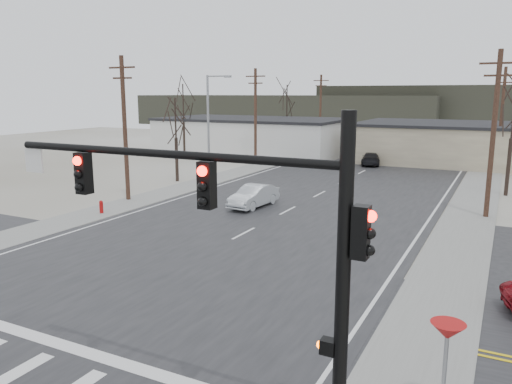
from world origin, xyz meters
TOP-DOWN VIEW (x-y plane):
  - ground at (0.00, 0.00)m, footprint 140.00×140.00m
  - main_road at (0.00, 15.00)m, footprint 18.00×110.00m
  - cross_road at (0.00, 0.00)m, footprint 90.00×10.00m
  - sidewalk_left at (-10.60, 20.00)m, footprint 3.00×90.00m
  - sidewalk_right at (10.60, 20.00)m, footprint 3.00×90.00m
  - traffic_signal_mast at (7.89, -6.20)m, footprint 8.95×0.43m
  - fire_hydrant at (-10.20, 8.00)m, footprint 0.24×0.24m
  - yield_sign at (11.50, -3.50)m, footprint 0.80×0.80m
  - building_left_far at (-16.00, 40.00)m, footprint 22.30×12.30m
  - building_right_far at (10.00, 44.00)m, footprint 26.30×14.30m
  - upole_left_b at (-11.50, 12.00)m, footprint 2.20×0.30m
  - upole_left_c at (-11.50, 32.00)m, footprint 2.20×0.30m
  - upole_left_d at (-11.50, 52.00)m, footprint 2.20×0.30m
  - upole_right_a at (11.50, 18.00)m, footprint 2.20×0.30m
  - upole_right_b at (11.50, 40.00)m, footprint 2.20×0.30m
  - streetlight_main at (-10.80, 22.00)m, footprint 2.40×0.25m
  - tree_left_near at (-13.00, 20.00)m, footprint 3.30×3.30m
  - tree_left_far at (-14.00, 46.00)m, footprint 3.96×3.96m
  - tree_left_mid at (-22.00, 34.00)m, footprint 3.96×3.96m
  - hill_left at (-35.00, 92.00)m, footprint 70.00×18.00m
  - sedan_crossing at (-2.47, 14.00)m, footprint 1.89×4.51m
  - car_far_a at (-0.45, 37.15)m, footprint 2.82×4.92m
  - car_far_b at (-4.11, 63.58)m, footprint 1.89×4.11m

SIDE VIEW (x-z plane):
  - ground at x=0.00m, z-range 0.00..0.00m
  - cross_road at x=0.00m, z-range 0.00..0.04m
  - main_road at x=0.00m, z-range 0.00..0.05m
  - sidewalk_left at x=-10.60m, z-range 0.00..0.06m
  - sidewalk_right at x=10.60m, z-range 0.00..0.06m
  - fire_hydrant at x=-10.20m, z-range 0.02..0.89m
  - car_far_a at x=-0.45m, z-range 0.05..1.39m
  - car_far_b at x=-4.11m, z-range 0.05..1.41m
  - sedan_crossing at x=-2.47m, z-range 0.05..1.49m
  - yield_sign at x=11.50m, z-range 0.89..3.24m
  - building_right_far at x=10.00m, z-range 0.00..4.30m
  - building_left_far at x=-16.00m, z-range 0.01..4.51m
  - hill_left at x=-35.00m, z-range 0.00..7.00m
  - traffic_signal_mast at x=7.89m, z-range 1.07..8.27m
  - streetlight_main at x=-10.80m, z-range 0.59..9.59m
  - upole_left_b at x=-11.50m, z-range 0.22..10.22m
  - upole_left_c at x=-11.50m, z-range 0.22..10.22m
  - upole_left_d at x=-11.50m, z-range 0.22..10.22m
  - upole_right_a at x=11.50m, z-range 0.22..10.22m
  - upole_right_b at x=11.50m, z-range 0.22..10.22m
  - tree_left_near at x=-13.00m, z-range 1.55..8.90m
  - tree_left_far at x=-14.00m, z-range 1.87..10.69m
  - tree_left_mid at x=-22.00m, z-range 1.87..10.69m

